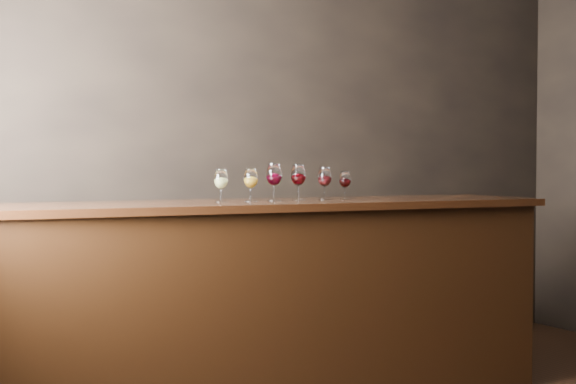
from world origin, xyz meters
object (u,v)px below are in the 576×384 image
bar_counter (271,306)px  glass_red_c (325,178)px  glass_red_d (345,180)px  glass_red_b (298,176)px  glass_amber (251,179)px  glass_red_a (274,176)px  glass_white (221,180)px  back_bar_shelf (269,311)px

bar_counter → glass_red_c: (0.36, -0.01, 0.73)m
bar_counter → glass_red_d: size_ratio=18.73×
glass_red_b → glass_red_c: bearing=-12.4°
bar_counter → glass_red_c: size_ratio=16.37×
glass_amber → glass_red_d: (0.64, -0.00, -0.01)m
glass_amber → glass_red_a: (0.15, 0.00, 0.02)m
bar_counter → glass_red_d: glass_red_d is taller
glass_white → glass_red_c: size_ratio=0.95×
back_bar_shelf → glass_red_b: glass_red_b is taller
glass_white → glass_red_d: (0.82, -0.01, -0.01)m
glass_red_a → glass_red_d: size_ratio=1.26×
glass_red_a → glass_red_c: 0.33m
glass_white → glass_amber: bearing=-3.4°
glass_white → glass_red_a: bearing=-1.0°
glass_white → glass_amber: 0.18m
bar_counter → glass_white: 0.79m
glass_amber → glass_red_a: bearing=1.8°
glass_red_b → glass_red_d: glass_red_b is taller
glass_red_a → glass_red_c: glass_red_a is taller
glass_amber → glass_red_b: size_ratio=0.90×
glass_white → glass_red_c: (0.66, -0.03, 0.01)m
glass_white → glass_amber: glass_amber is taller
glass_red_b → glass_red_d: bearing=-3.2°
bar_counter → glass_white: glass_white is taller
back_bar_shelf → glass_red_b: bearing=-103.2°
glass_amber → glass_red_c: bearing=-2.5°
glass_white → glass_red_c: 0.66m
glass_red_b → glass_red_a: bearing=-176.8°
bar_counter → glass_red_a: glass_red_a is taller
glass_amber → glass_red_b: glass_red_b is taller
glass_red_d → bar_counter: bearing=-178.8°
glass_amber → glass_red_b: 0.32m
glass_red_a → glass_red_b: (0.17, 0.01, -0.00)m
glass_white → glass_red_b: (0.50, 0.00, 0.02)m
glass_white → back_bar_shelf: bearing=44.4°
bar_counter → glass_red_c: bearing=5.3°
glass_white → glass_red_d: bearing=-1.0°
glass_red_b → back_bar_shelf: bearing=76.8°
back_bar_shelf → glass_red_c: glass_red_c is taller
back_bar_shelf → glass_white: size_ratio=11.77×
glass_amber → back_bar_shelf: bearing=54.1°
bar_counter → back_bar_shelf: size_ratio=1.46×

